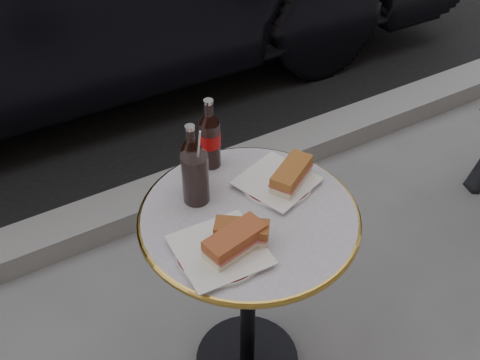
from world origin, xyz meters
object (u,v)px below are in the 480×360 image
cola_bottle_right (210,133)px  cola_glass (195,178)px  plate_left (220,252)px  plate_right (277,183)px  cola_bottle_left (192,159)px  bistro_table (248,297)px

cola_bottle_right → cola_glass: size_ratio=1.46×
plate_left → cola_glass: size_ratio=1.46×
plate_right → cola_bottle_left: bearing=155.1°
plate_left → cola_bottle_left: size_ratio=1.02×
plate_right → cola_bottle_left: 0.26m
plate_left → cola_bottle_left: (0.05, 0.26, 0.11)m
cola_bottle_right → bistro_table: bearing=-92.8°
plate_right → cola_bottle_left: size_ratio=0.92×
plate_right → plate_left: bearing=-150.5°
plate_right → cola_glass: 0.25m
bistro_table → plate_left: 0.41m
bistro_table → cola_bottle_right: size_ratio=3.16×
plate_right → cola_bottle_right: (-0.12, 0.18, 0.11)m
cola_bottle_right → cola_glass: cola_bottle_right is taller
plate_left → cola_glass: bearing=78.7°
cola_bottle_right → plate_left: bearing=-114.5°
plate_right → cola_glass: (-0.23, 0.06, 0.07)m
bistro_table → plate_left: size_ratio=3.17×
bistro_table → cola_bottle_right: (0.01, 0.25, 0.48)m
plate_left → cola_glass: 0.23m
bistro_table → plate_right: (0.13, 0.07, 0.37)m
plate_left → plate_right: size_ratio=1.11×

